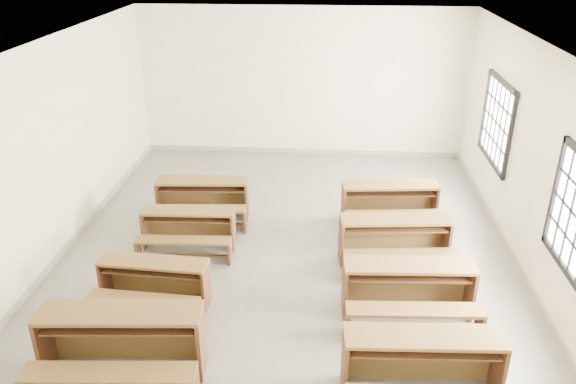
# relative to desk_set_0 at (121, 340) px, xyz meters

# --- Properties ---
(room) EXTENTS (8.50, 8.50, 3.20)m
(room) POSITION_rel_desk_set_0_xyz_m (1.73, 2.86, 1.67)
(room) COLOR slate
(room) RESTS_ON ground
(desk_set_0) EXTENTS (1.86, 1.06, 0.81)m
(desk_set_0) POSITION_rel_desk_set_0_xyz_m (0.00, 0.00, 0.00)
(desk_set_0) COLOR brown
(desk_set_0) RESTS_ON ground
(desk_set_1) EXTENTS (1.48, 0.83, 0.65)m
(desk_set_1) POSITION_rel_desk_set_0_xyz_m (-0.03, 1.30, -0.10)
(desk_set_1) COLOR brown
(desk_set_1) RESTS_ON ground
(desk_set_2) EXTENTS (1.46, 0.80, 0.65)m
(desk_set_2) POSITION_rel_desk_set_0_xyz_m (0.08, 2.80, -0.10)
(desk_set_2) COLOR brown
(desk_set_2) RESTS_ON ground
(desk_set_3) EXTENTS (1.62, 0.91, 0.71)m
(desk_set_3) POSITION_rel_desk_set_0_xyz_m (0.09, 3.82, -0.06)
(desk_set_3) COLOR brown
(desk_set_3) RESTS_ON ground
(desk_set_4) EXTENTS (1.71, 0.94, 0.75)m
(desk_set_4) POSITION_rel_desk_set_0_xyz_m (3.29, -0.08, -0.03)
(desk_set_4) COLOR brown
(desk_set_4) RESTS_ON ground
(desk_set_5) EXTENTS (1.70, 0.95, 0.75)m
(desk_set_5) POSITION_rel_desk_set_0_xyz_m (3.31, 1.31, -0.04)
(desk_set_5) COLOR brown
(desk_set_5) RESTS_ON ground
(desk_set_6) EXTENTS (1.70, 1.00, 0.73)m
(desk_set_6) POSITION_rel_desk_set_0_xyz_m (3.26, 2.60, -0.05)
(desk_set_6) COLOR brown
(desk_set_6) RESTS_ON ground
(desk_set_7) EXTENTS (1.67, 0.98, 0.72)m
(desk_set_7) POSITION_rel_desk_set_0_xyz_m (3.30, 3.85, -0.05)
(desk_set_7) COLOR brown
(desk_set_7) RESTS_ON ground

